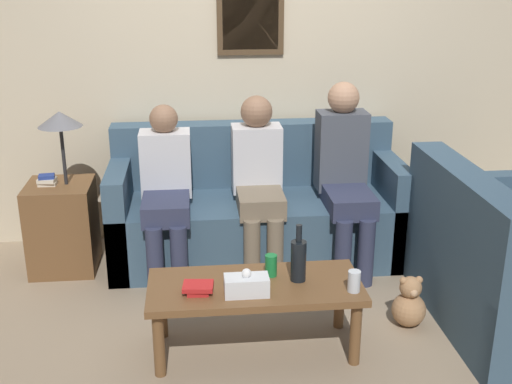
{
  "coord_description": "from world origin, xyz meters",
  "views": [
    {
      "loc": [
        -0.44,
        -3.81,
        2.01
      ],
      "look_at": [
        -0.07,
        -0.16,
        0.71
      ],
      "focal_mm": 45.0,
      "sensor_mm": 36.0,
      "label": 1
    }
  ],
  "objects_px": {
    "couch_main": "(256,212)",
    "person_left": "(166,186)",
    "person_right": "(345,170)",
    "wine_bottle": "(298,259)",
    "couch_side": "(501,270)",
    "teddy_bear": "(409,304)",
    "person_middle": "(258,176)",
    "coffee_table": "(255,293)",
    "drinking_glass": "(354,281)"
  },
  "relations": [
    {
      "from": "drinking_glass",
      "to": "teddy_bear",
      "type": "height_order",
      "value": "drinking_glass"
    },
    {
      "from": "couch_main",
      "to": "person_middle",
      "type": "xyz_separation_m",
      "value": [
        0.0,
        -0.16,
        0.32
      ]
    },
    {
      "from": "couch_main",
      "to": "person_left",
      "type": "height_order",
      "value": "person_left"
    },
    {
      "from": "couch_main",
      "to": "coffee_table",
      "type": "xyz_separation_m",
      "value": [
        -0.13,
        -1.25,
        0.02
      ]
    },
    {
      "from": "couch_main",
      "to": "person_left",
      "type": "xyz_separation_m",
      "value": [
        -0.63,
        -0.21,
        0.29
      ]
    },
    {
      "from": "couch_main",
      "to": "coffee_table",
      "type": "relative_size",
      "value": 1.78
    },
    {
      "from": "coffee_table",
      "to": "person_left",
      "type": "bearing_deg",
      "value": 115.49
    },
    {
      "from": "wine_bottle",
      "to": "drinking_glass",
      "type": "distance_m",
      "value": 0.32
    },
    {
      "from": "wine_bottle",
      "to": "person_left",
      "type": "xyz_separation_m",
      "value": [
        -0.73,
        1.01,
        0.1
      ]
    },
    {
      "from": "drinking_glass",
      "to": "person_right",
      "type": "xyz_separation_m",
      "value": [
        0.22,
        1.19,
        0.23
      ]
    },
    {
      "from": "drinking_glass",
      "to": "couch_main",
      "type": "bearing_deg",
      "value": 105.12
    },
    {
      "from": "coffee_table",
      "to": "teddy_bear",
      "type": "height_order",
      "value": "coffee_table"
    },
    {
      "from": "person_right",
      "to": "person_left",
      "type": "bearing_deg",
      "value": -178.92
    },
    {
      "from": "wine_bottle",
      "to": "person_middle",
      "type": "distance_m",
      "value": 1.08
    },
    {
      "from": "couch_main",
      "to": "teddy_bear",
      "type": "relative_size",
      "value": 6.48
    },
    {
      "from": "coffee_table",
      "to": "teddy_bear",
      "type": "bearing_deg",
      "value": 9.89
    },
    {
      "from": "coffee_table",
      "to": "person_right",
      "type": "xyz_separation_m",
      "value": [
        0.73,
        1.06,
        0.34
      ]
    },
    {
      "from": "wine_bottle",
      "to": "teddy_bear",
      "type": "relative_size",
      "value": 1.02
    },
    {
      "from": "drinking_glass",
      "to": "person_left",
      "type": "height_order",
      "value": "person_left"
    },
    {
      "from": "wine_bottle",
      "to": "teddy_bear",
      "type": "distance_m",
      "value": 0.8
    },
    {
      "from": "person_right",
      "to": "coffee_table",
      "type": "bearing_deg",
      "value": -124.44
    },
    {
      "from": "couch_main",
      "to": "wine_bottle",
      "type": "height_order",
      "value": "couch_main"
    },
    {
      "from": "coffee_table",
      "to": "wine_bottle",
      "type": "distance_m",
      "value": 0.3
    },
    {
      "from": "wine_bottle",
      "to": "person_left",
      "type": "distance_m",
      "value": 1.25
    },
    {
      "from": "couch_main",
      "to": "person_left",
      "type": "distance_m",
      "value": 0.72
    },
    {
      "from": "person_right",
      "to": "person_middle",
      "type": "bearing_deg",
      "value": 177.5
    },
    {
      "from": "couch_side",
      "to": "teddy_bear",
      "type": "bearing_deg",
      "value": 90.29
    },
    {
      "from": "couch_side",
      "to": "person_right",
      "type": "relative_size",
      "value": 1.06
    },
    {
      "from": "couch_side",
      "to": "person_middle",
      "type": "xyz_separation_m",
      "value": [
        -1.33,
        0.92,
        0.32
      ]
    },
    {
      "from": "wine_bottle",
      "to": "person_right",
      "type": "relative_size",
      "value": 0.25
    },
    {
      "from": "couch_side",
      "to": "teddy_bear",
      "type": "xyz_separation_m",
      "value": [
        -0.54,
        -0.0,
        -0.2
      ]
    },
    {
      "from": "wine_bottle",
      "to": "person_right",
      "type": "xyz_separation_m",
      "value": [
        0.49,
        1.04,
        0.16
      ]
    },
    {
      "from": "person_left",
      "to": "person_right",
      "type": "distance_m",
      "value": 1.22
    },
    {
      "from": "person_middle",
      "to": "person_left",
      "type": "bearing_deg",
      "value": -175.55
    },
    {
      "from": "person_right",
      "to": "teddy_bear",
      "type": "height_order",
      "value": "person_right"
    },
    {
      "from": "couch_side",
      "to": "person_left",
      "type": "distance_m",
      "value": 2.16
    },
    {
      "from": "teddy_bear",
      "to": "coffee_table",
      "type": "bearing_deg",
      "value": -170.11
    },
    {
      "from": "coffee_table",
      "to": "teddy_bear",
      "type": "distance_m",
      "value": 0.96
    },
    {
      "from": "person_middle",
      "to": "person_right",
      "type": "relative_size",
      "value": 0.93
    },
    {
      "from": "drinking_glass",
      "to": "person_left",
      "type": "distance_m",
      "value": 1.55
    },
    {
      "from": "person_right",
      "to": "teddy_bear",
      "type": "xyz_separation_m",
      "value": [
        0.2,
        -0.9,
        -0.55
      ]
    },
    {
      "from": "person_left",
      "to": "person_middle",
      "type": "height_order",
      "value": "person_middle"
    },
    {
      "from": "coffee_table",
      "to": "wine_bottle",
      "type": "height_order",
      "value": "wine_bottle"
    },
    {
      "from": "couch_side",
      "to": "person_right",
      "type": "height_order",
      "value": "person_right"
    },
    {
      "from": "couch_side",
      "to": "coffee_table",
      "type": "height_order",
      "value": "couch_side"
    },
    {
      "from": "couch_main",
      "to": "drinking_glass",
      "type": "height_order",
      "value": "couch_main"
    },
    {
      "from": "wine_bottle",
      "to": "person_left",
      "type": "relative_size",
      "value": 0.28
    },
    {
      "from": "drinking_glass",
      "to": "person_middle",
      "type": "height_order",
      "value": "person_middle"
    },
    {
      "from": "teddy_bear",
      "to": "person_left",
      "type": "bearing_deg",
      "value": 148.37
    },
    {
      "from": "couch_side",
      "to": "person_left",
      "type": "xyz_separation_m",
      "value": [
        -1.96,
        0.87,
        0.29
      ]
    }
  ]
}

